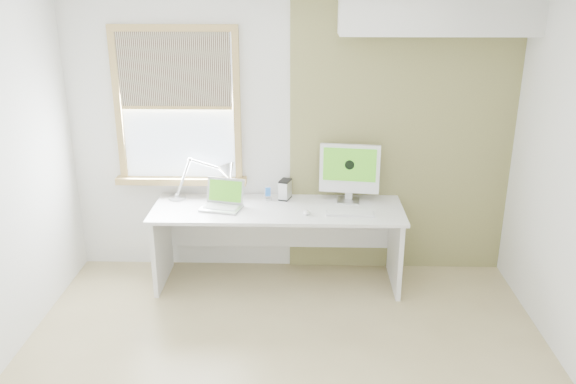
{
  "coord_description": "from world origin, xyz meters",
  "views": [
    {
      "loc": [
        0.12,
        -3.46,
        2.64
      ],
      "look_at": [
        0.0,
        1.05,
        1.0
      ],
      "focal_mm": 37.06,
      "sensor_mm": 36.0,
      "label": 1
    }
  ],
  "objects_px": {
    "external_drive": "(285,189)",
    "imac": "(350,170)",
    "desk_lamp": "(218,175)",
    "laptop": "(223,201)",
    "desk": "(278,226)"
  },
  "relations": [
    {
      "from": "desk_lamp",
      "to": "external_drive",
      "type": "distance_m",
      "value": 0.63
    },
    {
      "from": "desk",
      "to": "laptop",
      "type": "xyz_separation_m",
      "value": [
        -0.48,
        -0.05,
        0.25
      ]
    },
    {
      "from": "laptop",
      "to": "external_drive",
      "type": "distance_m",
      "value": 0.58
    },
    {
      "from": "laptop",
      "to": "external_drive",
      "type": "xyz_separation_m",
      "value": [
        0.54,
        0.22,
        0.03
      ]
    },
    {
      "from": "desk_lamp",
      "to": "imac",
      "type": "relative_size",
      "value": 1.29
    },
    {
      "from": "imac",
      "to": "laptop",
      "type": "bearing_deg",
      "value": -170.39
    },
    {
      "from": "laptop",
      "to": "imac",
      "type": "height_order",
      "value": "imac"
    },
    {
      "from": "desk_lamp",
      "to": "imac",
      "type": "distance_m",
      "value": 1.2
    },
    {
      "from": "desk_lamp",
      "to": "laptop",
      "type": "relative_size",
      "value": 1.77
    },
    {
      "from": "external_drive",
      "to": "desk",
      "type": "bearing_deg",
      "value": -108.69
    },
    {
      "from": "desk",
      "to": "desk_lamp",
      "type": "height_order",
      "value": "desk_lamp"
    },
    {
      "from": "external_drive",
      "to": "desk_lamp",
      "type": "bearing_deg",
      "value": 174.77
    },
    {
      "from": "desk",
      "to": "imac",
      "type": "bearing_deg",
      "value": 12.44
    },
    {
      "from": "external_drive",
      "to": "imac",
      "type": "relative_size",
      "value": 0.33
    },
    {
      "from": "desk",
      "to": "laptop",
      "type": "bearing_deg",
      "value": -174.2
    }
  ]
}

